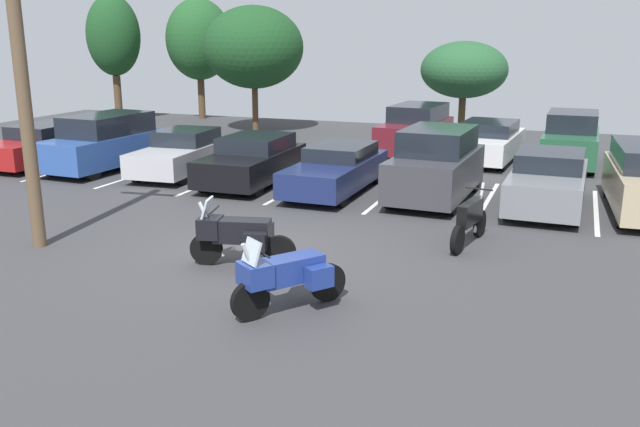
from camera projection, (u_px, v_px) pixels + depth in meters
ground at (246, 258)px, 14.29m from camera, size 44.00×44.00×0.10m
motorcycle_touring at (238, 234)px, 13.50m from camera, size 2.12×1.06×1.39m
motorcycle_second at (470, 220)px, 14.88m from camera, size 0.64×2.12×1.26m
motorcycle_third at (286, 275)px, 11.27m from camera, size 1.45×1.85×1.36m
parking_stripes at (299, 186)px, 20.77m from camera, size 22.68×5.02×0.01m
car_red at (46, 144)px, 24.18m from camera, size 1.88×4.85×1.42m
car_blue at (105, 142)px, 23.16m from camera, size 2.14×4.73×1.87m
car_silver at (182, 153)px, 22.44m from camera, size 2.10×4.51×1.44m
car_black at (252, 161)px, 20.98m from camera, size 2.06×4.50×1.46m
car_navy at (337, 169)px, 19.93m from camera, size 1.84×4.83×1.35m
car_charcoal at (436, 165)px, 18.87m from camera, size 2.09×4.41×2.00m
car_grey at (548, 181)px, 17.98m from camera, size 1.94×4.55×1.50m
car_far_maroon at (416, 130)px, 26.13m from camera, size 2.17×4.63×1.88m
car_far_white at (488, 142)px, 24.71m from camera, size 2.25×4.90×1.44m
car_far_green at (571, 140)px, 23.84m from camera, size 1.85×4.32×1.87m
utility_pole at (20, 66)px, 13.94m from camera, size 1.80×0.31×7.51m
tree_right at (254, 47)px, 31.38m from camera, size 4.60×4.60×5.79m
tree_center_right at (464, 70)px, 31.02m from camera, size 3.95×3.95×4.20m
tree_center_left at (199, 40)px, 36.35m from camera, size 3.52×3.52×6.35m
tree_far_right at (113, 36)px, 35.58m from camera, size 2.77×2.77×6.50m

